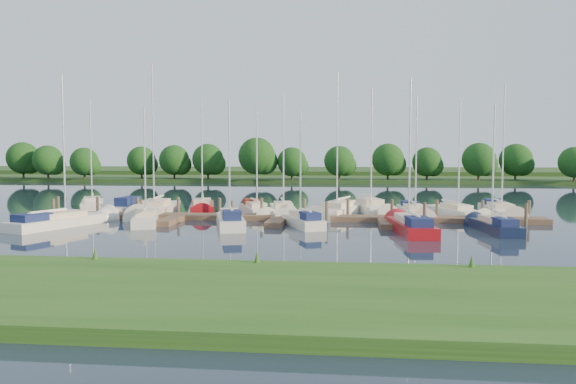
# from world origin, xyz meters

# --- Properties ---
(ground) EXTENTS (260.00, 260.00, 0.00)m
(ground) POSITION_xyz_m (0.00, 0.00, 0.00)
(ground) COLOR #1A2634
(ground) RESTS_ON ground
(near_bank) EXTENTS (90.00, 10.00, 0.50)m
(near_bank) POSITION_xyz_m (0.00, -16.00, 0.25)
(near_bank) COLOR #244C15
(near_bank) RESTS_ON ground
(dock) EXTENTS (40.00, 6.00, 0.40)m
(dock) POSITION_xyz_m (0.00, 7.31, 0.20)
(dock) COLOR #4D392B
(dock) RESTS_ON ground
(mooring_pilings) EXTENTS (38.24, 2.84, 2.00)m
(mooring_pilings) POSITION_xyz_m (0.00, 8.43, 0.60)
(mooring_pilings) COLOR #473D33
(mooring_pilings) RESTS_ON ground
(far_shore) EXTENTS (180.00, 30.00, 0.60)m
(far_shore) POSITION_xyz_m (0.00, 75.00, 0.30)
(far_shore) COLOR #1D3D17
(far_shore) RESTS_ON ground
(distant_hill) EXTENTS (220.00, 40.00, 1.40)m
(distant_hill) POSITION_xyz_m (0.00, 100.00, 0.70)
(distant_hill) COLOR #335123
(distant_hill) RESTS_ON ground
(treeline) EXTENTS (146.96, 9.31, 8.29)m
(treeline) POSITION_xyz_m (0.10, 61.56, 4.20)
(treeline) COLOR #38281C
(treeline) RESTS_ON ground
(sailboat_n_0) EXTENTS (4.62, 7.95, 10.43)m
(sailboat_n_0) POSITION_xyz_m (-18.33, 14.18, 0.28)
(sailboat_n_0) COLOR silver
(sailboat_n_0) RESTS_ON ground
(motorboat) EXTENTS (2.06, 5.49, 1.74)m
(motorboat) POSITION_xyz_m (-13.97, 11.69, 0.36)
(motorboat) COLOR silver
(motorboat) RESTS_ON ground
(sailboat_n_2) EXTENTS (3.44, 10.51, 13.15)m
(sailboat_n_2) POSITION_xyz_m (-11.20, 10.91, 0.28)
(sailboat_n_2) COLOR silver
(sailboat_n_2) RESTS_ON ground
(sailboat_n_3) EXTENTS (3.69, 8.49, 10.71)m
(sailboat_n_3) POSITION_xyz_m (-7.79, 13.77, 0.27)
(sailboat_n_3) COLOR maroon
(sailboat_n_3) RESTS_ON ground
(sailboat_n_4) EXTENTS (3.86, 7.25, 9.41)m
(sailboat_n_4) POSITION_xyz_m (-2.59, 11.73, 0.32)
(sailboat_n_4) COLOR silver
(sailboat_n_4) RESTS_ON ground
(sailboat_n_5) EXTENTS (3.14, 8.24, 10.42)m
(sailboat_n_5) POSITION_xyz_m (-0.19, 11.21, 0.28)
(sailboat_n_5) COLOR silver
(sailboat_n_5) RESTS_ON ground
(sailboat_n_6) EXTENTS (4.74, 9.68, 12.26)m
(sailboat_n_6) POSITION_xyz_m (4.36, 11.62, 0.28)
(sailboat_n_6) COLOR silver
(sailboat_n_6) RESTS_ON ground
(sailboat_n_7) EXTENTS (3.99, 8.85, 11.33)m
(sailboat_n_7) POSITION_xyz_m (7.11, 14.32, 0.29)
(sailboat_n_7) COLOR silver
(sailboat_n_7) RESTS_ON ground
(sailboat_n_8) EXTENTS (2.33, 8.08, 10.13)m
(sailboat_n_8) POSITION_xyz_m (10.70, 12.06, 0.30)
(sailboat_n_8) COLOR silver
(sailboat_n_8) RESTS_ON ground
(sailboat_n_9) EXTENTS (3.88, 7.89, 10.05)m
(sailboat_n_9) POSITION_xyz_m (14.10, 11.94, 0.27)
(sailboat_n_9) COLOR silver
(sailboat_n_9) RESTS_ON ground
(sailboat_n_10) EXTENTS (2.27, 8.81, 11.11)m
(sailboat_n_10) POSITION_xyz_m (17.99, 13.50, 0.31)
(sailboat_n_10) COLOR silver
(sailboat_n_10) RESTS_ON ground
(sailboat_s_0) EXTENTS (4.53, 8.83, 11.18)m
(sailboat_s_0) POSITION_xyz_m (-15.10, 2.47, 0.32)
(sailboat_s_0) COLOR silver
(sailboat_s_0) RESTS_ON ground
(sailboat_s_1) EXTENTS (3.30, 6.94, 8.96)m
(sailboat_s_1) POSITION_xyz_m (-9.63, 4.51, 0.28)
(sailboat_s_1) COLOR silver
(sailboat_s_1) RESTS_ON ground
(sailboat_s_2) EXTENTS (3.25, 7.21, 9.43)m
(sailboat_s_2) POSITION_xyz_m (-3.07, 3.46, 0.35)
(sailboat_s_2) COLOR silver
(sailboat_s_2) RESTS_ON ground
(sailboat_s_3) EXTENTS (3.61, 6.43, 8.52)m
(sailboat_s_3) POSITION_xyz_m (1.94, 4.43, 0.33)
(sailboat_s_3) COLOR silver
(sailboat_s_3) RESTS_ON ground
(sailboat_s_4) EXTENTS (2.77, 8.35, 10.58)m
(sailboat_s_4) POSITION_xyz_m (9.30, 2.29, 0.33)
(sailboat_s_4) COLOR maroon
(sailboat_s_4) RESTS_ON ground
(sailboat_s_5) EXTENTS (2.28, 6.91, 8.83)m
(sailboat_s_5) POSITION_xyz_m (14.84, 3.00, 0.32)
(sailboat_s_5) COLOR #0F1834
(sailboat_s_5) RESTS_ON ground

